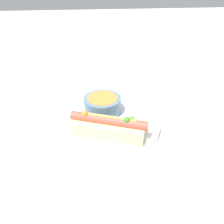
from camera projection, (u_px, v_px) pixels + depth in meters
The scene contains 5 objects.
ground_plane at pixel (112, 126), 0.60m from camera, with size 4.00×4.00×0.00m, color #BCB7AD.
dinner_plate at pixel (112, 124), 0.59m from camera, with size 0.26×0.26×0.02m.
hot_dog at pixel (109, 127), 0.53m from camera, with size 0.18×0.12×0.06m.
soup_bowl at pixel (102, 104), 0.61m from camera, with size 0.10×0.10×0.05m.
spoon at pixel (93, 111), 0.62m from camera, with size 0.04×0.15×0.01m.
Camera 1 is at (-0.05, -0.47, 0.36)m, focal length 35.00 mm.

